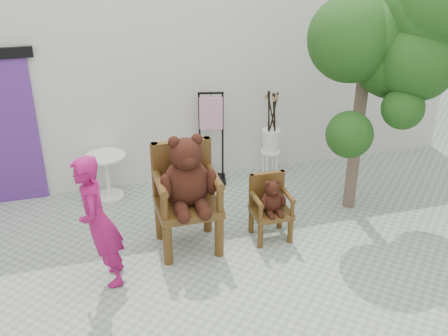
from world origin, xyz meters
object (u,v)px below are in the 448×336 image
chair_small (271,202)px  cafe_table (107,171)px  display_stand (211,148)px  stool_bucket (271,140)px  person (99,223)px  tree (401,37)px  chair_big (187,184)px

chair_small → cafe_table: size_ratio=1.25×
display_stand → stool_bucket: display_stand is taller
person → tree: tree is taller
person → cafe_table: person is taller
person → display_stand: person is taller
chair_small → display_stand: display_stand is taller
chair_big → person: person is taller
chair_small → person: size_ratio=0.54×
tree → cafe_table: bearing=157.8°
person → cafe_table: bearing=177.1°
chair_big → cafe_table: (-0.89, 1.62, -0.47)m
cafe_table → tree: tree is taller
cafe_table → tree: size_ratio=0.20×
chair_big → chair_small: size_ratio=1.79×
stool_bucket → tree: (1.10, -1.52, 1.89)m
person → tree: (3.96, 0.56, 1.73)m
cafe_table → stool_bucket: 2.64m
chair_big → person: 1.21m
cafe_table → stool_bucket: stool_bucket is taller
display_stand → tree: bearing=-24.2°
chair_big → tree: bearing=2.0°
chair_small → display_stand: (-0.34, 1.77, 0.06)m
tree → chair_big: bearing=-178.0°
person → display_stand: bearing=142.1°
chair_big → stool_bucket: (1.74, 1.62, -0.26)m
chair_small → tree: (1.74, 0.19, 2.01)m
chair_small → tree: tree is taller
display_stand → tree: size_ratio=0.43×
chair_small → display_stand: bearing=100.9°
person → display_stand: 2.86m
chair_small → cafe_table: bearing=139.4°
stool_bucket → tree: 2.67m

